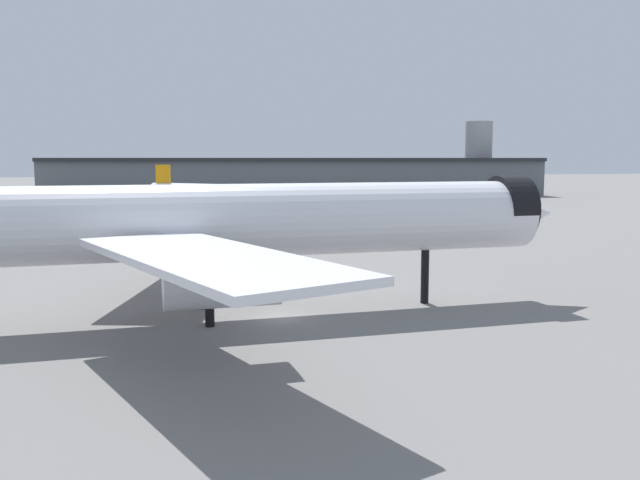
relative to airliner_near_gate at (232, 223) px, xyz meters
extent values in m
plane|color=slate|center=(3.58, -1.62, -7.61)|extent=(900.00, 900.00, 0.00)
cylinder|color=white|center=(0.31, 0.02, 0.13)|extent=(52.37, 8.75, 5.95)
cone|color=white|center=(26.34, 1.42, 0.13)|extent=(6.85, 6.18, 5.83)
cylinder|color=black|center=(25.15, 1.36, 0.58)|extent=(3.00, 6.15, 6.01)
cube|color=white|center=(-4.51, 14.48, -0.61)|extent=(14.09, 24.81, 0.48)
cylinder|color=#B7BAC1|center=(-3.11, 11.74, -2.58)|extent=(7.46, 3.66, 3.27)
cube|color=white|center=(-2.93, -14.88, -0.61)|extent=(16.22, 24.88, 0.48)
cylinder|color=#B7BAC1|center=(-1.83, -12.00, -2.58)|extent=(7.46, 3.66, 3.27)
cylinder|color=black|center=(16.97, 0.92, -5.23)|extent=(0.71, 0.71, 4.76)
cylinder|color=black|center=(-2.46, 3.00, -5.23)|extent=(0.71, 0.71, 4.76)
cylinder|color=black|center=(-2.12, -3.24, -5.23)|extent=(0.71, 0.71, 4.76)
cylinder|color=silver|center=(5.62, 100.64, -2.52)|extent=(29.25, 25.47, 3.91)
cone|color=silver|center=(18.98, 89.40, -2.52)|extent=(5.76, 5.70, 3.83)
cone|color=silver|center=(-7.75, 111.89, -2.52)|extent=(6.28, 6.12, 3.72)
cylinder|color=black|center=(18.38, 89.91, -2.23)|extent=(3.89, 4.16, 3.95)
cube|color=silver|center=(9.87, 109.89, -3.01)|extent=(16.29, 13.06, 0.31)
cylinder|color=#B7BAC1|center=(9.29, 107.91, -4.30)|extent=(5.13, 4.79, 2.15)
cube|color=silver|center=(-2.77, 94.87, -3.01)|extent=(11.08, 16.67, 0.31)
cylinder|color=#B7BAC1|center=(-0.91, 95.78, -4.30)|extent=(5.13, 4.79, 2.15)
cube|color=orange|center=(-5.61, 110.09, 0.61)|extent=(3.46, 3.00, 6.26)
cube|color=silver|center=(-3.49, 113.69, -2.13)|extent=(6.45, 6.83, 0.23)
cube|color=silver|center=(-8.79, 107.38, -2.13)|extent=(6.45, 6.83, 0.23)
cylinder|color=black|center=(14.17, 93.45, -6.04)|extent=(0.47, 0.47, 3.13)
cylinder|color=black|center=(5.60, 103.34, -6.04)|extent=(0.47, 0.47, 3.13)
cylinder|color=black|center=(2.96, 100.20, -6.04)|extent=(0.47, 0.47, 3.13)
cube|color=slate|center=(39.77, 173.67, -1.68)|extent=(168.72, 42.19, 11.85)
cube|color=#232628|center=(39.77, 173.67, 4.85)|extent=(168.97, 44.83, 1.20)
cylinder|color=#939399|center=(104.19, 167.56, 5.36)|extent=(9.56, 9.56, 25.93)
camera|label=1|loc=(-5.15, -53.50, 5.08)|focal=37.45mm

